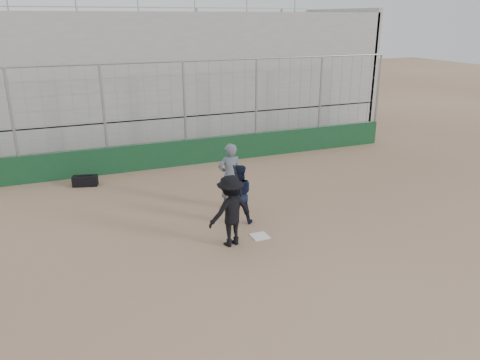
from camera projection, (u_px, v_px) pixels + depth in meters
name	position (u px, v px, depth m)	size (l,w,h in m)	color
ground	(260.00, 237.00, 12.49)	(90.00, 90.00, 0.00)	brown
home_plate	(260.00, 236.00, 12.48)	(0.44, 0.44, 0.02)	white
backstop	(186.00, 141.00, 18.29)	(18.10, 0.25, 4.04)	#11361D
bleachers	(155.00, 76.00, 21.97)	(20.25, 6.70, 6.98)	gray
batter_at_plate	(231.00, 211.00, 11.77)	(1.32, 0.93, 2.00)	black
catcher_crouched	(238.00, 204.00, 13.10)	(0.97, 0.83, 1.17)	black
umpire	(230.00, 179.00, 14.11)	(0.74, 0.49, 1.83)	#545E6B
equipment_bag	(85.00, 181.00, 16.19)	(0.90, 0.56, 0.40)	black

